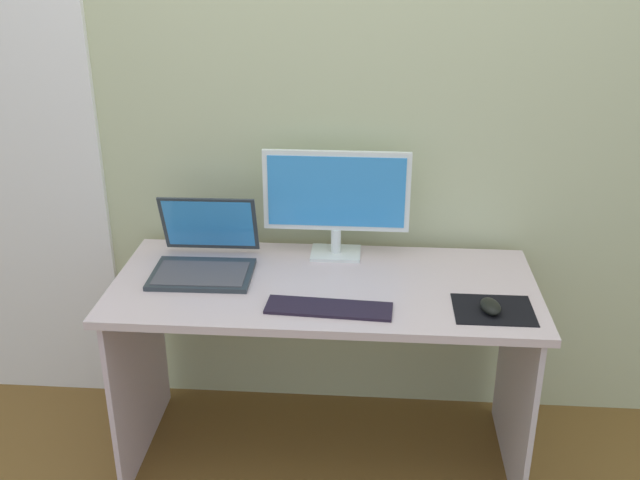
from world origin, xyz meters
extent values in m
plane|color=brown|center=(0.00, 0.00, 0.00)|extent=(8.00, 8.00, 0.00)
cube|color=#B6BF93|center=(0.00, 0.39, 1.25)|extent=(6.00, 0.04, 2.50)
cube|color=beige|center=(0.00, 0.00, 0.71)|extent=(1.43, 0.64, 0.03)
cube|color=beige|center=(-0.68, 0.00, 0.35)|extent=(0.02, 0.60, 0.69)
cube|color=silver|center=(0.68, 0.00, 0.35)|extent=(0.02, 0.60, 0.69)
cube|color=silver|center=(0.03, 0.23, 0.73)|extent=(0.18, 0.14, 0.01)
cylinder|color=silver|center=(0.03, 0.23, 0.78)|extent=(0.04, 0.04, 0.09)
cube|color=silver|center=(0.03, 0.23, 0.97)|extent=(0.52, 0.02, 0.29)
cube|color=#338CD8|center=(0.03, 0.22, 0.97)|extent=(0.49, 0.00, 0.26)
cube|color=#2A3337|center=(-0.42, 0.02, 0.73)|extent=(0.35, 0.25, 0.02)
cube|color=#47474C|center=(-0.42, 0.01, 0.74)|extent=(0.31, 0.20, 0.00)
cube|color=#2A3337|center=(-0.43, 0.18, 0.85)|extent=(0.35, 0.10, 0.23)
cube|color=#338CD8|center=(-0.43, 0.18, 0.85)|extent=(0.32, 0.08, 0.20)
cube|color=black|center=(0.03, -0.19, 0.72)|extent=(0.40, 0.14, 0.01)
cube|color=black|center=(0.54, -0.15, 0.72)|extent=(0.25, 0.20, 0.00)
ellipsoid|color=black|center=(0.53, -0.17, 0.74)|extent=(0.08, 0.11, 0.04)
camera|label=1|loc=(0.15, -2.21, 1.84)|focal=41.11mm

